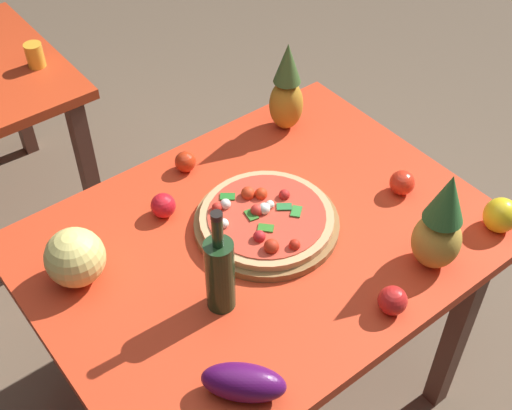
% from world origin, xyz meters
% --- Properties ---
extents(ground_plane, '(10.00, 10.00, 0.00)m').
position_xyz_m(ground_plane, '(0.00, 0.00, 0.00)').
color(ground_plane, brown).
extents(display_table, '(1.30, 0.98, 0.75)m').
position_xyz_m(display_table, '(0.00, 0.00, 0.67)').
color(display_table, brown).
rests_on(display_table, ground_plane).
extents(pizza_board, '(0.42, 0.42, 0.02)m').
position_xyz_m(pizza_board, '(0.04, 0.02, 0.76)').
color(pizza_board, olive).
rests_on(pizza_board, display_table).
extents(pizza, '(0.39, 0.39, 0.06)m').
position_xyz_m(pizza, '(0.03, 0.02, 0.79)').
color(pizza, tan).
rests_on(pizza, pizza_board).
extents(wine_bottle, '(0.08, 0.08, 0.33)m').
position_xyz_m(wine_bottle, '(-0.23, -0.12, 0.87)').
color(wine_bottle, '#1B351A').
rests_on(wine_bottle, display_table).
extents(pineapple_left, '(0.11, 0.11, 0.32)m').
position_xyz_m(pineapple_left, '(0.39, 0.36, 0.89)').
color(pineapple_left, '#B78123').
rests_on(pineapple_left, display_table).
extents(pineapple_right, '(0.13, 0.13, 0.32)m').
position_xyz_m(pineapple_right, '(0.31, -0.36, 0.89)').
color(pineapple_right, gold).
rests_on(pineapple_right, display_table).
extents(melon, '(0.16, 0.16, 0.16)m').
position_xyz_m(melon, '(-0.48, 0.19, 0.83)').
color(melon, '#E5D571').
rests_on(melon, display_table).
extents(bell_pepper, '(0.10, 0.10, 0.11)m').
position_xyz_m(bell_pepper, '(0.56, -0.39, 0.80)').
color(bell_pepper, yellow).
rests_on(bell_pepper, display_table).
extents(eggplant, '(0.20, 0.21, 0.09)m').
position_xyz_m(eggplant, '(-0.34, -0.37, 0.80)').
color(eggplant, '#4C104E').
rests_on(eggplant, display_table).
extents(tomato_beside_pepper, '(0.07, 0.07, 0.07)m').
position_xyz_m(tomato_beside_pepper, '(-0.17, 0.25, 0.79)').
color(tomato_beside_pepper, red).
rests_on(tomato_beside_pepper, display_table).
extents(tomato_near_board, '(0.07, 0.07, 0.07)m').
position_xyz_m(tomato_near_board, '(-0.01, 0.38, 0.78)').
color(tomato_near_board, red).
rests_on(tomato_near_board, display_table).
extents(tomato_at_corner, '(0.08, 0.08, 0.08)m').
position_xyz_m(tomato_at_corner, '(0.11, -0.41, 0.79)').
color(tomato_at_corner, red).
rests_on(tomato_at_corner, display_table).
extents(tomato_by_bottle, '(0.08, 0.08, 0.08)m').
position_xyz_m(tomato_by_bottle, '(0.45, -0.11, 0.79)').
color(tomato_by_bottle, red).
rests_on(tomato_by_bottle, display_table).
extents(drinking_glass_juice, '(0.07, 0.07, 0.09)m').
position_xyz_m(drinking_glass_juice, '(-0.12, 1.23, 0.80)').
color(drinking_glass_juice, gold).
rests_on(drinking_glass_juice, background_table).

